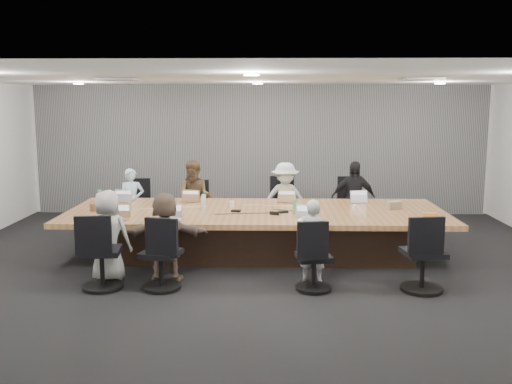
{
  "coord_description": "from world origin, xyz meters",
  "views": [
    {
      "loc": [
        0.21,
        -8.45,
        2.49
      ],
      "look_at": [
        0.0,
        0.4,
        1.05
      ],
      "focal_mm": 40.0,
      "sensor_mm": 36.0,
      "label": 1
    }
  ],
  "objects_px": {
    "chair_5": "(161,259)",
    "person_0": "(132,202)",
    "person_5": "(165,237)",
    "bottle_green_right": "(295,206)",
    "chair_3": "(350,209)",
    "person_4": "(108,236)",
    "laptop_5": "(172,220)",
    "stapler": "(274,213)",
    "chair_7": "(423,259)",
    "person_1": "(195,198)",
    "chair_0": "(137,211)",
    "person_2": "(285,199)",
    "chair_6": "(314,263)",
    "laptop_0": "(124,200)",
    "chair_1": "(198,212)",
    "laptop_6": "(310,220)",
    "laptop_3": "(358,201)",
    "laptop_2": "(286,201)",
    "person_6": "(312,241)",
    "laptop_1": "(191,200)",
    "canvas_bag": "(393,205)",
    "snack_packet": "(429,214)",
    "laptop_4": "(118,219)",
    "bottle_clear": "(204,202)",
    "person_3": "(353,199)",
    "mug_brown": "(93,207)",
    "chair_2": "(284,209)",
    "chair_4": "(102,257)",
    "bottle_green_left": "(100,197)",
    "conference_table": "(256,231)"
  },
  "relations": [
    {
      "from": "chair_5",
      "to": "person_0",
      "type": "relative_size",
      "value": 0.65
    },
    {
      "from": "person_5",
      "to": "bottle_green_right",
      "type": "height_order",
      "value": "person_5"
    },
    {
      "from": "chair_3",
      "to": "person_4",
      "type": "distance_m",
      "value": 4.84
    },
    {
      "from": "laptop_5",
      "to": "stapler",
      "type": "relative_size",
      "value": 2.17
    },
    {
      "from": "chair_7",
      "to": "person_1",
      "type": "xyz_separation_m",
      "value": [
        -3.37,
        3.05,
        0.26
      ]
    },
    {
      "from": "chair_0",
      "to": "person_2",
      "type": "bearing_deg",
      "value": 167.9
    },
    {
      "from": "chair_6",
      "to": "bottle_green_right",
      "type": "relative_size",
      "value": 3.22
    },
    {
      "from": "laptop_0",
      "to": "person_4",
      "type": "relative_size",
      "value": 0.26
    },
    {
      "from": "chair_1",
      "to": "laptop_6",
      "type": "distance_m",
      "value": 3.19
    },
    {
      "from": "laptop_3",
      "to": "laptop_5",
      "type": "relative_size",
      "value": 0.92
    },
    {
      "from": "laptop_2",
      "to": "stapler",
      "type": "relative_size",
      "value": 2.08
    },
    {
      "from": "chair_0",
      "to": "person_6",
      "type": "distance_m",
      "value": 4.37
    },
    {
      "from": "chair_6",
      "to": "laptop_1",
      "type": "height_order",
      "value": "laptop_1"
    },
    {
      "from": "laptop_2",
      "to": "canvas_bag",
      "type": "relative_size",
      "value": 1.29
    },
    {
      "from": "chair_7",
      "to": "laptop_3",
      "type": "height_order",
      "value": "chair_7"
    },
    {
      "from": "person_6",
      "to": "snack_packet",
      "type": "distance_m",
      "value": 2.1
    },
    {
      "from": "chair_1",
      "to": "bottle_green_right",
      "type": "xyz_separation_m",
      "value": [
        1.75,
        -1.98,
        0.49
      ]
    },
    {
      "from": "laptop_4",
      "to": "bottle_clear",
      "type": "xyz_separation_m",
      "value": [
        1.16,
        0.87,
        0.11
      ]
    },
    {
      "from": "person_3",
      "to": "laptop_5",
      "type": "xyz_separation_m",
      "value": [
        -2.97,
        -2.15,
        0.05
      ]
    },
    {
      "from": "chair_1",
      "to": "mug_brown",
      "type": "distance_m",
      "value": 2.38
    },
    {
      "from": "laptop_3",
      "to": "snack_packet",
      "type": "relative_size",
      "value": 1.48
    },
    {
      "from": "chair_3",
      "to": "person_0",
      "type": "bearing_deg",
      "value": 3.55
    },
    {
      "from": "laptop_1",
      "to": "chair_2",
      "type": "bearing_deg",
      "value": -144.75
    },
    {
      "from": "chair_4",
      "to": "chair_7",
      "type": "bearing_deg",
      "value": -7.21
    },
    {
      "from": "chair_3",
      "to": "stapler",
      "type": "xyz_separation_m",
      "value": [
        -1.46,
        -2.08,
        0.34
      ]
    },
    {
      "from": "chair_0",
      "to": "laptop_1",
      "type": "xyz_separation_m",
      "value": [
        1.18,
        -0.9,
        0.37
      ]
    },
    {
      "from": "laptop_0",
      "to": "bottle_clear",
      "type": "xyz_separation_m",
      "value": [
        1.48,
        -0.73,
        0.11
      ]
    },
    {
      "from": "chair_3",
      "to": "person_0",
      "type": "distance_m",
      "value": 4.1
    },
    {
      "from": "laptop_4",
      "to": "bottle_green_left",
      "type": "bearing_deg",
      "value": 114.85
    },
    {
      "from": "chair_7",
      "to": "person_0",
      "type": "height_order",
      "value": "person_0"
    },
    {
      "from": "chair_1",
      "to": "person_5",
      "type": "distance_m",
      "value": 3.06
    },
    {
      "from": "person_1",
      "to": "laptop_2",
      "type": "relative_size",
      "value": 4.65
    },
    {
      "from": "chair_1",
      "to": "chair_6",
      "type": "xyz_separation_m",
      "value": [
        1.95,
        -3.4,
        0.01
      ]
    },
    {
      "from": "person_0",
      "to": "person_6",
      "type": "relative_size",
      "value": 1.07
    },
    {
      "from": "chair_3",
      "to": "laptop_6",
      "type": "height_order",
      "value": "chair_3"
    },
    {
      "from": "bottle_green_left",
      "to": "mug_brown",
      "type": "distance_m",
      "value": 0.59
    },
    {
      "from": "person_3",
      "to": "bottle_green_left",
      "type": "bearing_deg",
      "value": -165.77
    },
    {
      "from": "laptop_6",
      "to": "laptop_2",
      "type": "bearing_deg",
      "value": 112.47
    },
    {
      "from": "laptop_4",
      "to": "chair_4",
      "type": "bearing_deg",
      "value": -92.54
    },
    {
      "from": "conference_table",
      "to": "chair_3",
      "type": "relative_size",
      "value": 6.99
    },
    {
      "from": "laptop_2",
      "to": "person_3",
      "type": "height_order",
      "value": "person_3"
    },
    {
      "from": "bottle_green_left",
      "to": "laptop_2",
      "type": "bearing_deg",
      "value": 6.51
    },
    {
      "from": "chair_3",
      "to": "chair_4",
      "type": "height_order",
      "value": "chair_3"
    },
    {
      "from": "person_3",
      "to": "laptop_2",
      "type": "bearing_deg",
      "value": -153.71
    },
    {
      "from": "person_6",
      "to": "person_5",
      "type": "bearing_deg",
      "value": 10.32
    },
    {
      "from": "chair_7",
      "to": "snack_packet",
      "type": "distance_m",
      "value": 1.42
    },
    {
      "from": "chair_6",
      "to": "stapler",
      "type": "relative_size",
      "value": 5.18
    },
    {
      "from": "person_1",
      "to": "person_3",
      "type": "relative_size",
      "value": 1.0
    },
    {
      "from": "chair_3",
      "to": "laptop_5",
      "type": "height_order",
      "value": "chair_3"
    },
    {
      "from": "person_0",
      "to": "stapler",
      "type": "bearing_deg",
      "value": -45.71
    }
  ]
}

